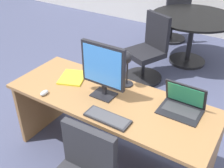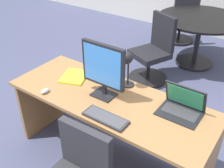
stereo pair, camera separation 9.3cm
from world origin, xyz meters
TOP-DOWN VIEW (x-y plane):
  - ground at (0.00, 1.50)m, footprint 12.00×12.00m
  - desk at (0.00, 0.05)m, footprint 1.85×0.70m
  - monitor at (-0.06, -0.00)m, footprint 0.41×0.16m
  - laptop at (0.58, 0.18)m, footprint 0.33×0.25m
  - keyboard at (0.14, -0.25)m, footprint 0.37×0.14m
  - mouse at (-0.51, -0.27)m, footprint 0.05×0.09m
  - desk_lamp at (0.02, 0.23)m, footprint 0.12×0.14m
  - book at (-0.48, 0.08)m, footprint 0.31×0.34m
  - meeting_table at (-0.06, 2.45)m, footprint 1.30×1.30m
  - meeting_chair_near at (-0.62, 3.14)m, footprint 0.65×0.65m
  - meeting_chair_far at (-0.41, 1.64)m, footprint 0.60×0.62m

SIDE VIEW (x-z plane):
  - ground at x=0.00m, z-range 0.00..0.00m
  - meeting_chair_near at x=-0.62m, z-range -0.10..0.78m
  - meeting_chair_far at x=-0.41m, z-range -0.09..0.85m
  - desk at x=0.00m, z-range 0.15..0.90m
  - meeting_table at x=-0.06m, z-range 0.20..0.98m
  - book at x=-0.48m, z-range 0.75..0.77m
  - keyboard at x=0.14m, z-range 0.75..0.77m
  - mouse at x=-0.51m, z-range 0.75..0.79m
  - laptop at x=0.58m, z-range 0.70..0.93m
  - desk_lamp at x=0.02m, z-range 0.82..1.17m
  - monitor at x=-0.06m, z-range 0.78..1.27m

